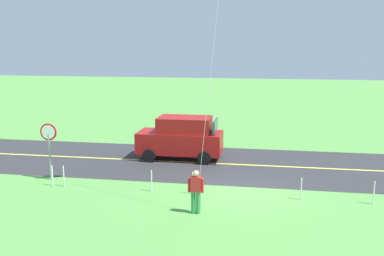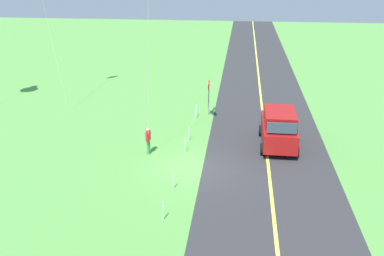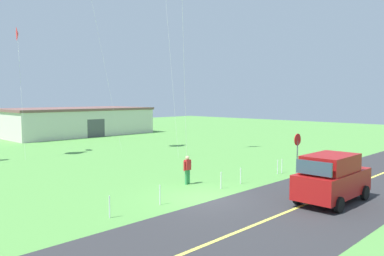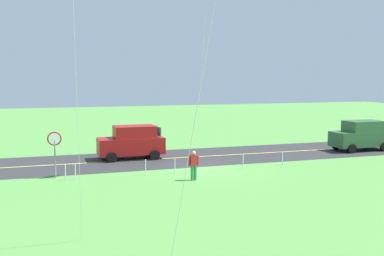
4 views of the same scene
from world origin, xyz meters
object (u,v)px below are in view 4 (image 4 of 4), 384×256
(person_adult_near, at_px, (194,164))
(car_parked_west_far, at_px, (361,135))
(stop_sign, at_px, (55,146))
(car_suv_foreground, at_px, (132,142))

(person_adult_near, bearing_deg, car_parked_west_far, 92.13)
(car_parked_west_far, height_order, stop_sign, stop_sign)
(car_suv_foreground, relative_size, car_parked_west_far, 1.00)
(car_parked_west_far, relative_size, person_adult_near, 2.75)
(stop_sign, relative_size, person_adult_near, 1.60)
(car_suv_foreground, distance_m, car_parked_west_far, 17.21)
(car_suv_foreground, bearing_deg, person_adult_near, 104.90)
(car_parked_west_far, height_order, person_adult_near, car_parked_west_far)
(car_suv_foreground, distance_m, stop_sign, 6.85)
(stop_sign, height_order, person_adult_near, stop_sign)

